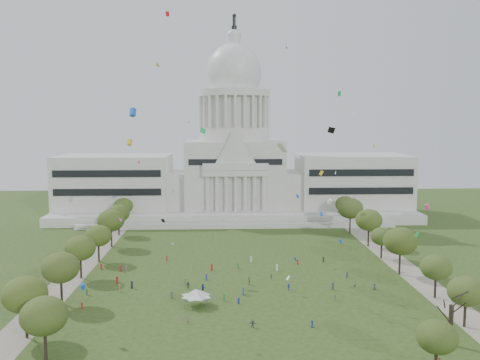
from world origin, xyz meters
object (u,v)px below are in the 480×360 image
(capitol, at_px, (234,167))
(event_tent, at_px, (196,292))
(big_bare_tree, at_px, (452,302))
(person_0, at_px, (374,286))

(capitol, relative_size, event_tent, 16.61)
(big_bare_tree, relative_size, event_tent, 1.33)
(event_tent, bearing_deg, big_bare_tree, -24.66)
(capitol, distance_m, person_0, 115.64)
(big_bare_tree, xyz_separation_m, event_tent, (-50.25, 23.07, -5.48))
(person_0, bearing_deg, capitol, 133.42)
(big_bare_tree, bearing_deg, event_tent, 155.34)
(event_tent, distance_m, person_0, 46.59)
(person_0, bearing_deg, event_tent, -141.36)
(capitol, height_order, person_0, capitol)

